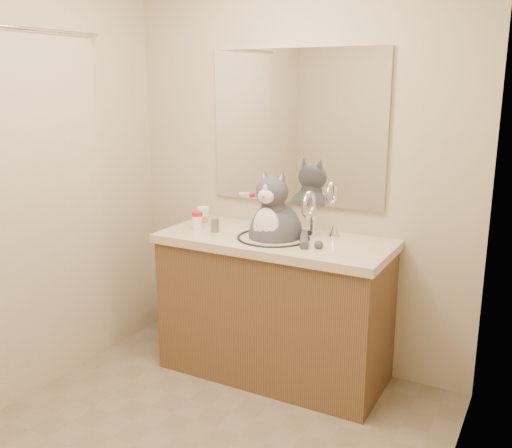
{
  "coord_description": "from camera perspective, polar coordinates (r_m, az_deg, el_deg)",
  "views": [
    {
      "loc": [
        1.4,
        -1.85,
        1.71
      ],
      "look_at": [
        0.05,
        0.65,
        1.0
      ],
      "focal_mm": 40.0,
      "sensor_mm": 36.0,
      "label": 1
    }
  ],
  "objects": [
    {
      "name": "grey_canister",
      "position": [
        3.36,
        -4.12,
        -0.15
      ],
      "size": [
        0.06,
        0.06,
        0.08
      ],
      "rotation": [
        0.0,
        0.0,
        0.26
      ],
      "color": "slate",
      "rests_on": "vanity"
    },
    {
      "name": "pill_bottle_orange",
      "position": [
        3.49,
        -5.32,
        0.66
      ],
      "size": [
        0.09,
        0.09,
        0.12
      ],
      "rotation": [
        0.0,
        0.0,
        0.38
      ],
      "color": "white",
      "rests_on": "vanity"
    },
    {
      "name": "shower_curtain",
      "position": [
        3.2,
        -22.55,
        0.67
      ],
      "size": [
        0.02,
        1.3,
        1.93
      ],
      "color": "beige",
      "rests_on": "ground"
    },
    {
      "name": "vanity",
      "position": [
        3.38,
        1.84,
        -7.97
      ],
      "size": [
        1.34,
        0.59,
        1.12
      ],
      "color": "brown",
      "rests_on": "ground"
    },
    {
      "name": "room",
      "position": [
        2.37,
        -8.52,
        1.44
      ],
      "size": [
        2.22,
        2.52,
        2.42
      ],
      "color": "#7D6E56",
      "rests_on": "ground"
    },
    {
      "name": "mirror",
      "position": [
        3.39,
        4.05,
        9.58
      ],
      "size": [
        1.1,
        0.02,
        0.9
      ],
      "primitive_type": "cube",
      "color": "white",
      "rests_on": "room"
    },
    {
      "name": "cat",
      "position": [
        3.25,
        1.9,
        -0.69
      ],
      "size": [
        0.43,
        0.35,
        0.61
      ],
      "rotation": [
        0.0,
        0.0,
        -0.03
      ],
      "color": "#414146",
      "rests_on": "vanity"
    },
    {
      "name": "pill_bottle_redcap",
      "position": [
        3.42,
        -5.9,
        0.33
      ],
      "size": [
        0.08,
        0.08,
        0.11
      ],
      "rotation": [
        0.0,
        0.0,
        0.35
      ],
      "color": "white",
      "rests_on": "vanity"
    }
  ]
}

